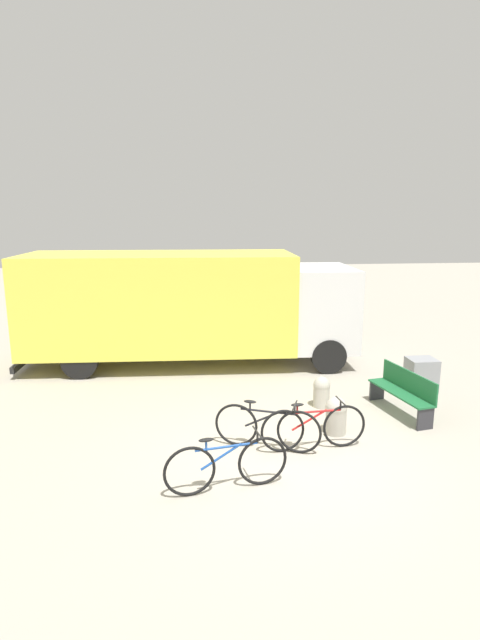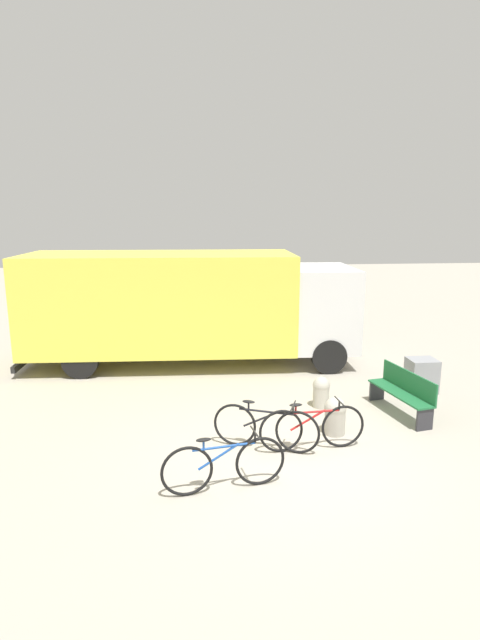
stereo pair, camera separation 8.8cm
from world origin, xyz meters
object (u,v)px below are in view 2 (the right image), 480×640
bollard_near_bench (335,415)px  bollard_far_bench (321,391)px  park_bench (403,391)px  bicycle_near (224,465)px  bicycle_middle (265,427)px  bicycle_far (312,428)px  delivery_truck (187,303)px  utility_box (422,375)px

bollard_near_bench → bollard_far_bench: bearing=86.5°
bollard_near_bench → park_bench: bearing=25.6°
park_bench → bicycle_near: bearing=111.9°
bicycle_middle → bicycle_far: size_ratio=0.94×
delivery_truck → utility_box: bearing=-25.2°
bicycle_far → utility_box: 4.04m
bicycle_near → park_bench: bearing=23.2°
bicycle_far → bollard_near_bench: bicycle_far is taller
bicycle_near → bollard_near_bench: 2.72m
bicycle_middle → bollard_near_bench: bicycle_middle is taller
bicycle_near → bollard_near_bench: bicycle_near is taller
bollard_far_bench → bicycle_middle: bearing=-129.2°
bollard_far_bench → utility_box: utility_box is taller
bollard_far_bench → bicycle_far: bearing=-109.3°
bicycle_far → utility_box: size_ratio=2.47×
park_bench → utility_box: 1.54m
bicycle_near → bollard_far_bench: bicycle_near is taller
bicycle_far → bicycle_near: bearing=-148.8°
bicycle_near → utility_box: bicycle_near is taller
park_bench → utility_box: park_bench is taller
bicycle_near → bollard_far_bench: (2.21, 2.96, -0.06)m
bollard_far_bench → bollard_near_bench: bearing=-93.5°
bollard_near_bench → utility_box: size_ratio=0.93×
utility_box → park_bench: bearing=-128.6°
delivery_truck → bicycle_middle: size_ratio=4.99×
park_bench → bollard_near_bench: size_ratio=2.53×
delivery_truck → bicycle_far: 5.78m
bicycle_near → bicycle_middle: (0.78, 1.21, 0.00)m
bicycle_middle → bicycle_near: bearing=-101.5°
bicycle_middle → utility_box: bicycle_middle is taller
bicycle_middle → bicycle_far: same height
delivery_truck → utility_box: delivery_truck is taller
bicycle_middle → bollard_far_bench: 2.26m
bollard_near_bench → utility_box: 3.24m
bollard_far_bench → utility_box: bearing=15.7°
bollard_far_bench → utility_box: size_ratio=0.87×
bicycle_middle → bollard_far_bench: bearing=72.3°
bicycle_near → utility_box: (4.70, 3.66, -0.03)m
delivery_truck → bicycle_near: bearing=-83.1°
bicycle_near → bollard_near_bench: size_ratio=2.63×
delivery_truck → bicycle_near: 6.51m
delivery_truck → bollard_near_bench: 5.53m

